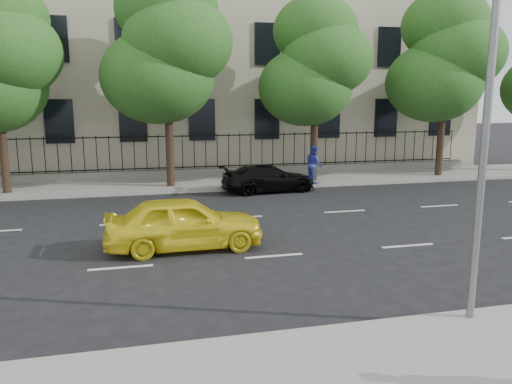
% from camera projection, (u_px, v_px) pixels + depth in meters
% --- Properties ---
extents(ground, '(120.00, 120.00, 0.00)m').
position_uv_depth(ground, '(304.00, 291.00, 11.06)').
color(ground, black).
rests_on(ground, ground).
extents(far_sidewalk, '(60.00, 4.00, 0.15)m').
position_uv_depth(far_sidewalk, '(211.00, 183.00, 24.42)').
color(far_sidewalk, gray).
rests_on(far_sidewalk, ground).
extents(lane_markings, '(49.60, 4.62, 0.01)m').
position_uv_depth(lane_markings, '(255.00, 234.00, 15.60)').
color(lane_markings, silver).
rests_on(lane_markings, ground).
extents(masonry_building, '(34.60, 12.11, 18.50)m').
position_uv_depth(masonry_building, '(188.00, 19.00, 31.27)').
color(masonry_building, '#BBAD95').
rests_on(masonry_building, ground).
extents(iron_fence, '(30.00, 0.50, 2.20)m').
position_uv_depth(iron_fence, '(206.00, 167.00, 25.93)').
color(iron_fence, slate).
rests_on(iron_fence, far_sidewalk).
extents(street_light, '(0.25, 3.32, 8.05)m').
position_uv_depth(street_light, '(473.00, 45.00, 8.98)').
color(street_light, slate).
rests_on(street_light, near_sidewalk).
extents(tree_c, '(5.89, 5.50, 9.80)m').
position_uv_depth(tree_c, '(167.00, 47.00, 22.16)').
color(tree_c, '#382619').
rests_on(tree_c, far_sidewalk).
extents(tree_d, '(5.34, 4.94, 8.84)m').
position_uv_depth(tree_d, '(315.00, 62.00, 23.88)').
color(tree_d, '#382619').
rests_on(tree_d, far_sidewalk).
extents(tree_e, '(5.71, 5.31, 9.46)m').
position_uv_depth(tree_e, '(445.00, 57.00, 25.42)').
color(tree_e, '#382619').
rests_on(tree_e, far_sidewalk).
extents(yellow_taxi, '(4.43, 1.85, 1.50)m').
position_uv_depth(yellow_taxi, '(184.00, 223.00, 13.99)').
color(yellow_taxi, yellow).
rests_on(yellow_taxi, ground).
extents(black_sedan, '(4.36, 2.07, 1.23)m').
position_uv_depth(black_sedan, '(268.00, 178.00, 22.44)').
color(black_sedan, black).
rests_on(black_sedan, ground).
extents(pedestrian_far, '(0.76, 0.94, 1.81)m').
position_uv_depth(pedestrian_far, '(314.00, 164.00, 23.79)').
color(pedestrian_far, '#2D3697').
rests_on(pedestrian_far, far_sidewalk).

